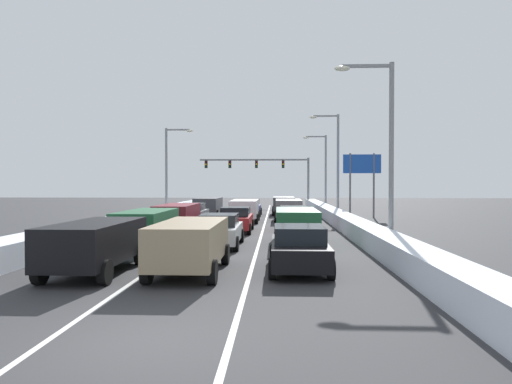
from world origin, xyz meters
The scene contains 26 objects.
ground_plane centered at (0.00, 20.16, 0.00)m, with size 131.05×131.05×0.00m, color #333335.
lane_stripe_between_right_lane_and_center_lane centered at (1.70, 25.20, 0.00)m, with size 0.14×55.44×0.01m, color silver.
lane_stripe_between_center_lane_and_left_lane centered at (-1.70, 25.20, 0.00)m, with size 0.14×55.44×0.01m, color silver.
snow_bank_right_shoulder centered at (7.00, 25.20, 0.45)m, with size 1.24×55.44×0.90m, color silver.
snow_bank_left_shoulder centered at (-7.00, 25.20, 0.46)m, with size 1.65×55.44×0.92m, color silver.
sedan_black_right_lane_nearest centered at (3.31, 7.15, 0.76)m, with size 2.00×4.50×1.51m.
suv_green_right_lane_second centered at (3.52, 14.00, 1.02)m, with size 2.16×4.90×1.67m.
sedan_maroon_right_lane_third centered at (3.63, 20.79, 0.76)m, with size 2.00×4.50×1.51m.
suv_gray_right_lane_fourth centered at (3.48, 27.58, 1.02)m, with size 2.16×4.90×1.67m.
suv_charcoal_right_lane_fifth centered at (3.23, 34.72, 1.02)m, with size 2.16×4.90×1.67m.
suv_tan_center_lane_nearest centered at (-0.25, 6.53, 1.02)m, with size 2.16×4.90×1.67m.
sedan_silver_center_lane_second centered at (-0.07, 12.91, 0.76)m, with size 2.00×4.50×1.51m.
sedan_red_center_lane_third centered at (0.11, 19.34, 0.76)m, with size 2.00×4.50×1.51m.
suv_white_center_lane_fourth centered at (0.15, 26.46, 1.02)m, with size 2.16×4.90×1.67m.
sedan_navy_center_lane_fifth centered at (0.19, 33.27, 0.76)m, with size 2.00×4.50×1.51m.
suv_black_left_lane_nearest centered at (-3.31, 6.33, 1.02)m, with size 2.16×4.90×1.67m.
suv_green_left_lane_second centered at (-3.44, 12.68, 1.02)m, with size 2.16×4.90×1.67m.
suv_maroon_left_lane_third centered at (-3.34, 18.84, 1.02)m, with size 2.16×4.90×1.67m.
sedan_gray_left_lane_fourth centered at (-3.53, 24.63, 0.76)m, with size 2.00×4.50×1.51m.
suv_charcoal_left_lane_fifth centered at (-3.40, 31.67, 1.02)m, with size 2.16×4.90×1.67m.
traffic_light_gantry centered at (1.31, 50.39, 4.89)m, with size 14.00×0.47×6.20m.
street_lamp_right_near centered at (7.34, 12.60, 4.97)m, with size 2.66×0.36×8.33m.
street_lamp_right_mid centered at (7.66, 32.76, 5.35)m, with size 2.66×0.36×9.05m.
street_lamp_right_far centered at (7.63, 42.84, 4.93)m, with size 2.66×0.36×8.25m.
street_lamp_left_mid centered at (-7.27, 33.90, 4.82)m, with size 2.66×0.36×8.04m.
roadside_sign_right centered at (9.84, 31.30, 4.02)m, with size 3.20×0.16×5.50m.
Camera 1 is at (2.55, -8.28, 2.92)m, focal length 32.32 mm.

